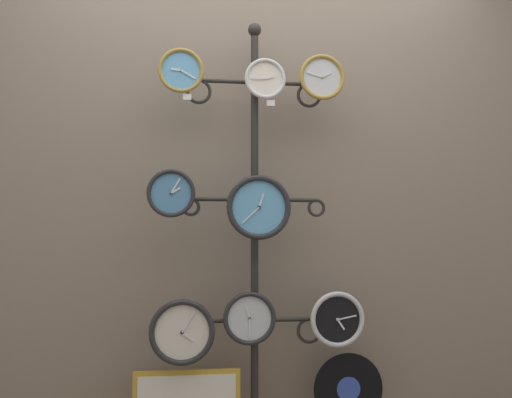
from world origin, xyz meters
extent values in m
cube|color=gray|center=(0.00, 0.57, 1.40)|extent=(4.40, 0.04, 2.80)
cylinder|color=#282623|center=(0.00, 0.41, 1.00)|extent=(0.04, 0.04, 1.95)
sphere|color=#282623|center=(0.00, 0.41, 2.01)|extent=(0.07, 0.07, 0.07)
cylinder|color=#282623|center=(-0.14, 0.41, 1.74)|extent=(0.28, 0.02, 0.02)
torus|color=#282623|center=(-0.28, 0.41, 1.68)|extent=(0.13, 0.02, 0.13)
cylinder|color=#282623|center=(0.14, 0.41, 1.74)|extent=(0.28, 0.02, 0.02)
torus|color=#282623|center=(0.28, 0.41, 1.68)|extent=(0.13, 0.02, 0.13)
cylinder|color=#282623|center=(-0.16, 0.41, 1.15)|extent=(0.31, 0.02, 0.02)
torus|color=#282623|center=(-0.31, 0.41, 1.11)|extent=(0.09, 0.02, 0.09)
cylinder|color=#282623|center=(0.16, 0.41, 1.15)|extent=(0.31, 0.02, 0.02)
torus|color=#282623|center=(0.31, 0.41, 1.11)|extent=(0.09, 0.02, 0.09)
cylinder|color=#282623|center=(-0.14, 0.41, 0.57)|extent=(0.27, 0.02, 0.02)
torus|color=#282623|center=(-0.27, 0.41, 0.51)|extent=(0.13, 0.02, 0.13)
cylinder|color=#282623|center=(0.14, 0.41, 0.57)|extent=(0.27, 0.02, 0.02)
torus|color=#282623|center=(0.27, 0.41, 0.51)|extent=(0.13, 0.02, 0.13)
cylinder|color=#60A8DB|center=(-0.37, 0.33, 1.76)|extent=(0.20, 0.02, 0.20)
torus|color=#A58438|center=(-0.37, 0.31, 1.76)|extent=(0.22, 0.02, 0.22)
cylinder|color=#A58438|center=(-0.37, 0.31, 1.76)|extent=(0.01, 0.01, 0.01)
cube|color=silver|center=(-0.39, 0.31, 1.76)|extent=(0.05, 0.00, 0.01)
cube|color=silver|center=(-0.33, 0.31, 1.74)|extent=(0.07, 0.00, 0.04)
cylinder|color=silver|center=(0.04, 0.34, 1.74)|extent=(0.18, 0.02, 0.18)
torus|color=silver|center=(0.04, 0.33, 1.74)|extent=(0.20, 0.02, 0.20)
cylinder|color=silver|center=(0.04, 0.33, 1.74)|extent=(0.01, 0.01, 0.01)
cube|color=silver|center=(0.06, 0.33, 1.74)|extent=(0.04, 0.00, 0.02)
cube|color=silver|center=(0.01, 0.33, 1.74)|extent=(0.07, 0.00, 0.01)
cylinder|color=silver|center=(0.32, 0.34, 1.75)|extent=(0.21, 0.02, 0.21)
torus|color=#A58438|center=(0.32, 0.32, 1.75)|extent=(0.23, 0.02, 0.23)
cylinder|color=#A58438|center=(0.32, 0.33, 1.75)|extent=(0.01, 0.01, 0.01)
cube|color=silver|center=(0.35, 0.32, 1.77)|extent=(0.05, 0.00, 0.03)
cube|color=silver|center=(0.29, 0.32, 1.77)|extent=(0.08, 0.00, 0.03)
cylinder|color=#4C84B2|center=(-0.41, 0.31, 1.17)|extent=(0.21, 0.02, 0.21)
torus|color=#262628|center=(-0.41, 0.30, 1.17)|extent=(0.23, 0.02, 0.23)
cylinder|color=#262628|center=(-0.41, 0.30, 1.17)|extent=(0.01, 0.01, 0.01)
cube|color=silver|center=(-0.39, 0.30, 1.18)|extent=(0.05, 0.00, 0.03)
cube|color=silver|center=(-0.39, 0.29, 1.21)|extent=(0.05, 0.00, 0.07)
cylinder|color=#60A8DB|center=(0.01, 0.32, 1.11)|extent=(0.28, 0.02, 0.28)
torus|color=#262628|center=(0.01, 0.30, 1.11)|extent=(0.31, 0.03, 0.31)
cylinder|color=#262628|center=(0.01, 0.30, 1.11)|extent=(0.02, 0.01, 0.02)
cube|color=silver|center=(0.02, 0.30, 1.14)|extent=(0.03, 0.00, 0.07)
cube|color=silver|center=(-0.03, 0.30, 1.07)|extent=(0.08, 0.00, 0.08)
cylinder|color=silver|center=(-0.35, 0.30, 0.53)|extent=(0.28, 0.02, 0.28)
torus|color=#262628|center=(-0.35, 0.29, 0.53)|extent=(0.30, 0.03, 0.30)
cylinder|color=#262628|center=(-0.35, 0.29, 0.53)|extent=(0.02, 0.01, 0.02)
cube|color=silver|center=(-0.32, 0.29, 0.51)|extent=(0.06, 0.00, 0.05)
cube|color=silver|center=(-0.32, 0.29, 0.58)|extent=(0.06, 0.00, 0.10)
cylinder|color=silver|center=(-0.04, 0.32, 0.59)|extent=(0.23, 0.02, 0.23)
torus|color=#262628|center=(-0.04, 0.31, 0.59)|extent=(0.25, 0.02, 0.25)
cylinder|color=#262628|center=(-0.04, 0.31, 0.59)|extent=(0.01, 0.01, 0.01)
cube|color=silver|center=(-0.05, 0.31, 0.61)|extent=(0.02, 0.00, 0.05)
cube|color=silver|center=(-0.04, 0.30, 0.54)|extent=(0.01, 0.00, 0.09)
cylinder|color=black|center=(0.39, 0.33, 0.57)|extent=(0.24, 0.02, 0.24)
torus|color=silver|center=(0.39, 0.32, 0.57)|extent=(0.27, 0.02, 0.27)
cylinder|color=silver|center=(0.39, 0.32, 0.57)|extent=(0.01, 0.01, 0.01)
cube|color=silver|center=(0.40, 0.32, 0.55)|extent=(0.04, 0.00, 0.05)
cube|color=silver|center=(0.44, 0.31, 0.58)|extent=(0.09, 0.00, 0.02)
cylinder|color=black|center=(0.46, 0.37, 0.23)|extent=(0.35, 0.01, 0.35)
cylinder|color=#334FB2|center=(0.46, 0.37, 0.23)|extent=(0.12, 0.00, 0.12)
cube|color=white|center=(-0.34, 0.32, 1.63)|extent=(0.04, 0.00, 0.03)
cube|color=white|center=(0.07, 0.33, 1.62)|extent=(0.04, 0.00, 0.03)
camera|label=1|loc=(-0.40, -2.49, 0.95)|focal=42.00mm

